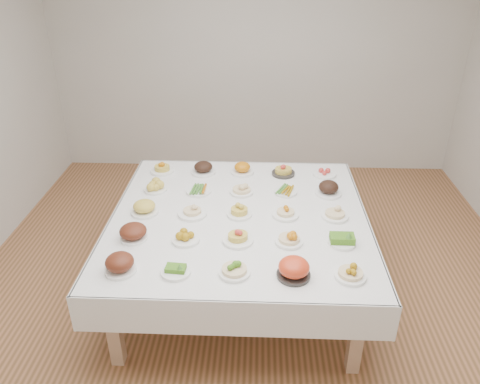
{
  "coord_description": "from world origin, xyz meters",
  "views": [
    {
      "loc": [
        0.04,
        -3.22,
        2.69
      ],
      "look_at": [
        -0.1,
        0.12,
        0.88
      ],
      "focal_mm": 35.0,
      "sensor_mm": 36.0,
      "label": 1
    }
  ],
  "objects_px": {
    "dish_0": "(120,263)",
    "dish_24": "(325,172)",
    "dish_12": "(239,210)",
    "display_table": "(239,223)"
  },
  "relations": [
    {
      "from": "dish_0",
      "to": "dish_24",
      "type": "height_order",
      "value": "dish_0"
    },
    {
      "from": "dish_12",
      "to": "dish_0",
      "type": "bearing_deg",
      "value": -135.34
    },
    {
      "from": "display_table",
      "to": "dish_24",
      "type": "xyz_separation_m",
      "value": [
        0.76,
        0.75,
        0.1
      ]
    },
    {
      "from": "dish_0",
      "to": "dish_12",
      "type": "relative_size",
      "value": 1.06
    },
    {
      "from": "dish_12",
      "to": "display_table",
      "type": "bearing_deg",
      "value": 103.18
    },
    {
      "from": "display_table",
      "to": "dish_24",
      "type": "bearing_deg",
      "value": 44.31
    },
    {
      "from": "display_table",
      "to": "dish_0",
      "type": "xyz_separation_m",
      "value": [
        -0.75,
        -0.75,
        0.14
      ]
    },
    {
      "from": "display_table",
      "to": "dish_12",
      "type": "distance_m",
      "value": 0.12
    },
    {
      "from": "display_table",
      "to": "dish_24",
      "type": "relative_size",
      "value": 9.66
    },
    {
      "from": "dish_24",
      "to": "display_table",
      "type": "bearing_deg",
      "value": -135.69
    }
  ]
}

